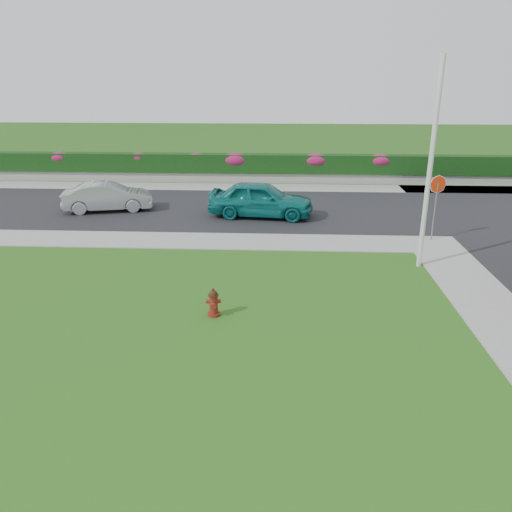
# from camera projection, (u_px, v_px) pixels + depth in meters

# --- Properties ---
(ground) EXTENTS (120.00, 120.00, 0.00)m
(ground) POSITION_uv_depth(u_px,v_px,m) (230.00, 370.00, 11.06)
(ground) COLOR black
(ground) RESTS_ON ground
(street_far) EXTENTS (26.00, 8.00, 0.04)m
(street_far) POSITION_uv_depth(u_px,v_px,m) (157.00, 208.00, 24.44)
(street_far) COLOR black
(street_far) RESTS_ON ground
(sidewalk_far) EXTENTS (24.00, 2.00, 0.04)m
(sidewalk_far) POSITION_uv_depth(u_px,v_px,m) (102.00, 239.00, 19.79)
(sidewalk_far) COLOR gray
(sidewalk_far) RESTS_ON ground
(curb_corner) EXTENTS (2.00, 2.00, 0.04)m
(curb_corner) POSITION_uv_depth(u_px,v_px,m) (434.00, 244.00, 19.18)
(curb_corner) COLOR gray
(curb_corner) RESTS_ON ground
(sidewalk_beyond) EXTENTS (34.00, 2.00, 0.04)m
(sidewalk_beyond) POSITION_uv_depth(u_px,v_px,m) (245.00, 187.00, 28.94)
(sidewalk_beyond) COLOR gray
(sidewalk_beyond) RESTS_ON ground
(retaining_wall) EXTENTS (34.00, 0.40, 0.60)m
(retaining_wall) POSITION_uv_depth(u_px,v_px,m) (247.00, 178.00, 30.25)
(retaining_wall) COLOR gray
(retaining_wall) RESTS_ON ground
(hedge) EXTENTS (32.00, 0.90, 1.10)m
(hedge) POSITION_uv_depth(u_px,v_px,m) (247.00, 163.00, 30.06)
(hedge) COLOR black
(hedge) RESTS_ON retaining_wall
(fire_hydrant) EXTENTS (0.41, 0.39, 0.79)m
(fire_hydrant) POSITION_uv_depth(u_px,v_px,m) (214.00, 303.00, 13.43)
(fire_hydrant) COLOR #54170D
(fire_hydrant) RESTS_ON ground
(sedan_teal) EXTENTS (4.89, 2.38, 1.61)m
(sedan_teal) POSITION_uv_depth(u_px,v_px,m) (261.00, 199.00, 22.66)
(sedan_teal) COLOR #0D6866
(sedan_teal) RESTS_ON street_far
(sedan_silver) EXTENTS (4.35, 2.38, 1.36)m
(sedan_silver) POSITION_uv_depth(u_px,v_px,m) (108.00, 197.00, 23.69)
(sedan_silver) COLOR #919598
(sedan_silver) RESTS_ON street_far
(utility_pole) EXTENTS (0.16, 0.16, 6.77)m
(utility_pole) POSITION_uv_depth(u_px,v_px,m) (430.00, 167.00, 15.93)
(utility_pole) COLOR silver
(utility_pole) RESTS_ON ground
(stop_sign) EXTENTS (0.69, 0.22, 2.60)m
(stop_sign) POSITION_uv_depth(u_px,v_px,m) (437.00, 192.00, 19.05)
(stop_sign) COLOR slate
(stop_sign) RESTS_ON ground
(flower_clump_a) EXTENTS (1.31, 0.84, 0.65)m
(flower_clump_a) POSITION_uv_depth(u_px,v_px,m) (59.00, 157.00, 30.40)
(flower_clump_a) COLOR #A01B4C
(flower_clump_a) RESTS_ON hedge
(flower_clump_b) EXTENTS (1.16, 0.75, 0.58)m
(flower_clump_b) POSITION_uv_depth(u_px,v_px,m) (139.00, 157.00, 30.16)
(flower_clump_b) COLOR #A01B4C
(flower_clump_b) RESTS_ON hedge
(flower_clump_c) EXTENTS (1.10, 0.70, 0.55)m
(flower_clump_c) POSITION_uv_depth(u_px,v_px,m) (196.00, 158.00, 29.99)
(flower_clump_c) COLOR #A01B4C
(flower_clump_c) RESTS_ON hedge
(flower_clump_d) EXTENTS (1.57, 1.01, 0.79)m
(flower_clump_d) POSITION_uv_depth(u_px,v_px,m) (235.00, 159.00, 29.91)
(flower_clump_d) COLOR #A01B4C
(flower_clump_d) RESTS_ON hedge
(flower_clump_e) EXTENTS (1.54, 0.99, 0.77)m
(flower_clump_e) POSITION_uv_depth(u_px,v_px,m) (315.00, 160.00, 29.69)
(flower_clump_e) COLOR #A01B4C
(flower_clump_e) RESTS_ON hedge
(flower_clump_f) EXTENTS (1.47, 0.95, 0.74)m
(flower_clump_f) POSITION_uv_depth(u_px,v_px,m) (380.00, 160.00, 29.50)
(flower_clump_f) COLOR #A01B4C
(flower_clump_f) RESTS_ON hedge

